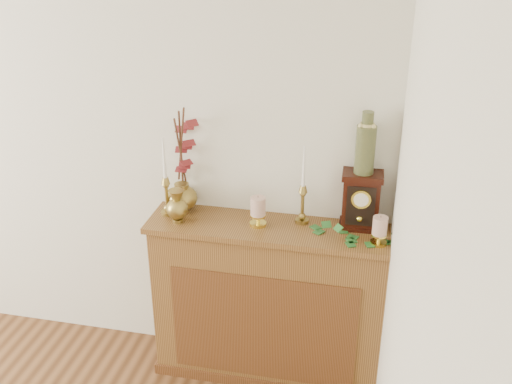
% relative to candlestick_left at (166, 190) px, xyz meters
% --- Properties ---
extents(console_shelf, '(1.24, 0.34, 0.93)m').
position_rel_candlestick_left_xyz_m(console_shelf, '(0.54, -0.02, -0.63)').
color(console_shelf, brown).
rests_on(console_shelf, ground).
extents(candlestick_left, '(0.07, 0.07, 0.42)m').
position_rel_candlestick_left_xyz_m(candlestick_left, '(0.00, 0.00, 0.00)').
color(candlestick_left, olive).
rests_on(candlestick_left, console_shelf).
extents(candlestick_center, '(0.07, 0.07, 0.41)m').
position_rel_candlestick_left_xyz_m(candlestick_center, '(0.69, 0.06, -0.00)').
color(candlestick_center, olive).
rests_on(candlestick_center, console_shelf).
extents(bud_vase, '(0.11, 0.11, 0.18)m').
position_rel_candlestick_left_xyz_m(bud_vase, '(0.08, -0.07, -0.05)').
color(bud_vase, olive).
rests_on(bud_vase, console_shelf).
extents(ginger_jar, '(0.23, 0.25, 0.58)m').
position_rel_candlestick_left_xyz_m(ginger_jar, '(0.08, 0.09, 0.12)').
color(ginger_jar, olive).
rests_on(ginger_jar, console_shelf).
extents(pillar_candle_left, '(0.08, 0.08, 0.16)m').
position_rel_candlestick_left_xyz_m(pillar_candle_left, '(0.48, -0.02, -0.05)').
color(pillar_candle_left, '#E2CA4F').
rests_on(pillar_candle_left, console_shelf).
extents(pillar_candle_right, '(0.08, 0.08, 0.15)m').
position_rel_candlestick_left_xyz_m(pillar_candle_right, '(1.08, -0.08, -0.06)').
color(pillar_candle_right, '#E2CA4F').
rests_on(pillar_candle_right, console_shelf).
extents(ivy_garland, '(0.45, 0.19, 0.08)m').
position_rel_candlestick_left_xyz_m(ivy_garland, '(0.98, -0.06, -0.13)').
color(ivy_garland, '#245F24').
rests_on(ivy_garland, console_shelf).
extents(mantel_clock, '(0.20, 0.14, 0.29)m').
position_rel_candlestick_left_xyz_m(mantel_clock, '(0.98, 0.07, 0.01)').
color(mantel_clock, black).
rests_on(mantel_clock, console_shelf).
extents(ceramic_vase, '(0.09, 0.09, 0.30)m').
position_rel_candlestick_left_xyz_m(ceramic_vase, '(0.98, 0.07, 0.29)').
color(ceramic_vase, '#172F26').
rests_on(ceramic_vase, mantel_clock).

